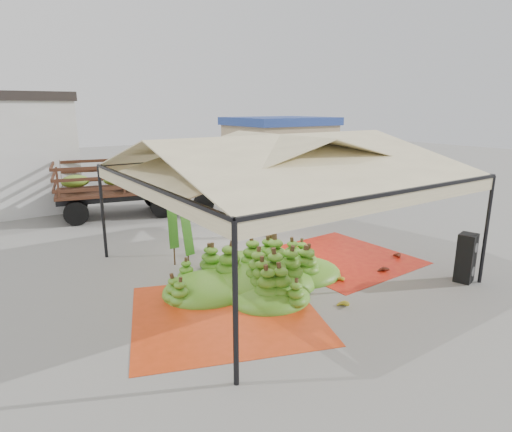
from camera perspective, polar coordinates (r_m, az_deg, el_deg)
ground at (r=13.06m, az=3.03°, el=-7.01°), size 90.00×90.00×0.00m
canopy_tent at (r=12.25m, az=3.23°, el=7.52°), size 8.10×8.10×4.00m
building_tan at (r=28.69m, az=3.16°, el=8.98°), size 6.30×5.30×4.10m
tarp_left at (r=10.41m, az=-4.12°, el=-12.83°), size 5.41×5.29×0.01m
tarp_right at (r=14.19m, az=11.03°, el=-5.46°), size 4.14×4.33×0.01m
banana_heap at (r=11.85m, az=0.66°, el=-6.26°), size 5.97×5.14×1.16m
hand_yellow_a at (r=10.82m, az=11.48°, el=-11.44°), size 0.52×0.48×0.19m
hand_yellow_b at (r=12.28m, az=11.01°, el=-8.24°), size 0.41×0.34×0.18m
hand_red_a at (r=14.62m, az=18.02°, el=-4.90°), size 0.61×0.58×0.21m
hand_red_b at (r=13.23m, az=16.63°, el=-6.88°), size 0.56×0.54×0.20m
hand_green at (r=12.44m, az=9.75°, el=-7.79°), size 0.61×0.58×0.22m
hanging_bunches at (r=12.87m, az=2.98°, el=4.79°), size 1.74×0.24×0.20m
speaker_stack at (r=13.26m, az=26.20°, el=-5.03°), size 0.59×0.55×1.38m
banana_leaves at (r=13.16m, az=-10.34°, el=-7.06°), size 0.96×1.36×3.70m
vendor at (r=15.98m, az=0.81°, el=0.70°), size 0.84×0.71×1.96m
truck_left at (r=20.11m, az=-13.99°, el=4.77°), size 7.70×4.04×2.52m
truck_right at (r=22.29m, az=6.27°, el=5.66°), size 6.81×2.67×2.30m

